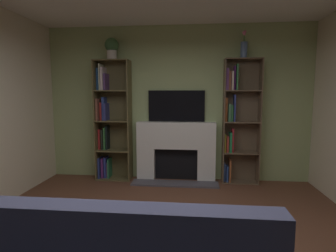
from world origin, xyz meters
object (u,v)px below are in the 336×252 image
bookshelf_right (237,121)px  vase_with_flowers (244,48)px  potted_plant (112,48)px  fireplace (176,150)px  tv (177,106)px  bookshelf_left (110,122)px

bookshelf_right → vase_with_flowers: size_ratio=4.71×
bookshelf_right → potted_plant: size_ratio=5.65×
fireplace → tv: 0.79m
fireplace → tv: bearing=90.0°
bookshelf_right → vase_with_flowers: 1.24m
fireplace → vase_with_flowers: bearing=-1.8°
fireplace → vase_with_flowers: (1.14, -0.04, 1.77)m
tv → bookshelf_left: bearing=-176.1°
bookshelf_left → potted_plant: potted_plant is taller
vase_with_flowers → bookshelf_left: bearing=179.1°
fireplace → bookshelf_right: bookshelf_right is taller
bookshelf_right → potted_plant: bearing=-178.6°
bookshelf_left → vase_with_flowers: bearing=-0.9°
fireplace → tv: (0.00, 0.08, 0.79)m
fireplace → potted_plant: bearing=-178.2°
tv → bookshelf_right: bookshelf_right is taller
vase_with_flowers → tv: bearing=174.0°
potted_plant → tv: bearing=6.0°
bookshelf_left → bookshelf_right: same height
bookshelf_left → bookshelf_right: size_ratio=1.00×
fireplace → vase_with_flowers: size_ratio=3.29×
bookshelf_left → bookshelf_right: bearing=0.5°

